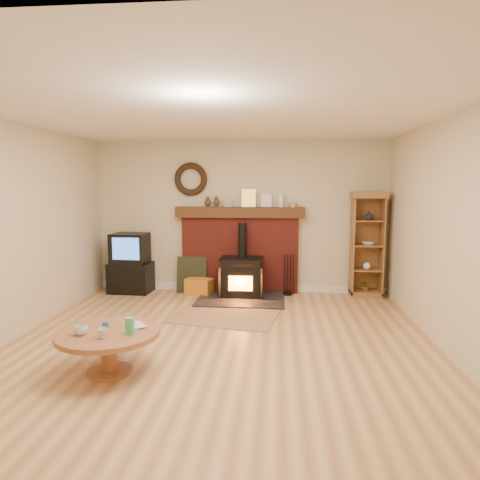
# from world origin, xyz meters

# --- Properties ---
(ground) EXTENTS (5.50, 5.50, 0.00)m
(ground) POSITION_xyz_m (0.00, 0.00, 0.00)
(ground) COLOR #AD7548
(ground) RESTS_ON ground
(room_shell) EXTENTS (5.02, 5.52, 2.61)m
(room_shell) POSITION_xyz_m (-0.02, 0.09, 1.72)
(room_shell) COLOR beige
(room_shell) RESTS_ON ground
(chimney_breast) EXTENTS (2.20, 0.22, 1.78)m
(chimney_breast) POSITION_xyz_m (0.00, 2.67, 0.80)
(chimney_breast) COLOR maroon
(chimney_breast) RESTS_ON ground
(wood_stove) EXTENTS (1.40, 1.00, 1.22)m
(wood_stove) POSITION_xyz_m (0.06, 2.27, 0.32)
(wood_stove) COLOR black
(wood_stove) RESTS_ON ground
(area_rug) EXTENTS (1.59, 1.23, 0.01)m
(area_rug) POSITION_xyz_m (-0.09, 1.19, 0.01)
(area_rug) COLOR brown
(area_rug) RESTS_ON ground
(tv_unit) EXTENTS (0.73, 0.53, 1.03)m
(tv_unit) POSITION_xyz_m (-1.88, 2.47, 0.49)
(tv_unit) COLOR black
(tv_unit) RESTS_ON ground
(curio_cabinet) EXTENTS (0.56, 0.40, 1.74)m
(curio_cabinet) POSITION_xyz_m (2.12, 2.55, 0.87)
(curio_cabinet) COLOR brown
(curio_cabinet) RESTS_ON ground
(firelog_box) EXTENTS (0.50, 0.38, 0.27)m
(firelog_box) POSITION_xyz_m (-0.67, 2.40, 0.14)
(firelog_box) COLOR gold
(firelog_box) RESTS_ON ground
(leaning_painting) EXTENTS (0.52, 0.14, 0.62)m
(leaning_painting) POSITION_xyz_m (-0.83, 2.55, 0.31)
(leaning_painting) COLOR black
(leaning_painting) RESTS_ON ground
(fire_tools) EXTENTS (0.19, 0.16, 0.70)m
(fire_tools) POSITION_xyz_m (0.83, 2.50, 0.16)
(fire_tools) COLOR black
(fire_tools) RESTS_ON ground
(coffee_table) EXTENTS (1.01, 1.01, 0.59)m
(coffee_table) POSITION_xyz_m (-1.00, -0.72, 0.35)
(coffee_table) COLOR brown
(coffee_table) RESTS_ON ground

